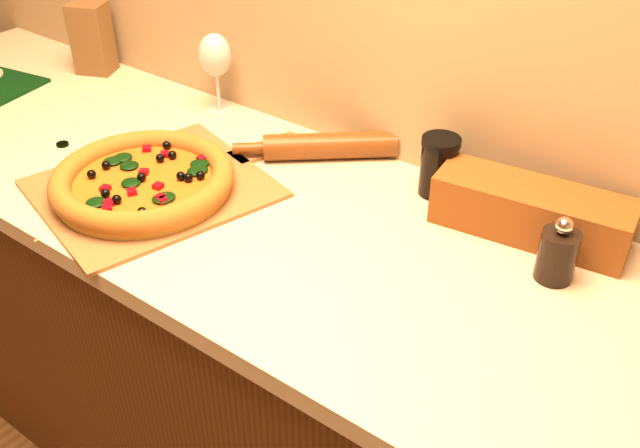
{
  "coord_description": "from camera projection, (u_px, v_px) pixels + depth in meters",
  "views": [
    {
      "loc": [
        0.71,
        0.54,
        1.69
      ],
      "look_at": [
        0.08,
        1.38,
        0.96
      ],
      "focal_mm": 40.0,
      "sensor_mm": 36.0,
      "label": 1
    }
  ],
  "objects": [
    {
      "name": "cabinet",
      "position": [
        305.0,
        390.0,
        1.65
      ],
      "size": [
        2.8,
        0.65,
        0.86
      ],
      "primitive_type": "cube",
      "color": "#41220D",
      "rests_on": "ground"
    },
    {
      "name": "countertop",
      "position": [
        302.0,
        232.0,
        1.4
      ],
      "size": [
        2.84,
        0.68,
        0.04
      ],
      "primitive_type": "cube",
      "color": "#BFAF95",
      "rests_on": "cabinet"
    },
    {
      "name": "pizza_peel",
      "position": [
        160.0,
        186.0,
        1.49
      ],
      "size": [
        0.5,
        0.64,
        0.01
      ],
      "rotation": [
        0.0,
        0.0,
        -0.28
      ],
      "color": "brown",
      "rests_on": "countertop"
    },
    {
      "name": "pizza",
      "position": [
        143.0,
        181.0,
        1.45
      ],
      "size": [
        0.37,
        0.37,
        0.05
      ],
      "color": "#C38A30",
      "rests_on": "pizza_peel"
    },
    {
      "name": "bottle_cap",
      "position": [
        62.0,
        144.0,
        1.64
      ],
      "size": [
        0.04,
        0.04,
        0.01
      ],
      "primitive_type": "cylinder",
      "rotation": [
        0.0,
        0.0,
        0.29
      ],
      "color": "black",
      "rests_on": "countertop"
    },
    {
      "name": "pepper_grinder",
      "position": [
        558.0,
        254.0,
        1.22
      ],
      "size": [
        0.07,
        0.07,
        0.13
      ],
      "color": "black",
      "rests_on": "countertop"
    },
    {
      "name": "rolling_pin",
      "position": [
        330.0,
        146.0,
        1.58
      ],
      "size": [
        0.35,
        0.3,
        0.06
      ],
      "rotation": [
        0.0,
        0.0,
        0.7
      ],
      "color": "#52290E",
      "rests_on": "countertop"
    },
    {
      "name": "bread_bag",
      "position": [
        531.0,
        211.0,
        1.33
      ],
      "size": [
        0.37,
        0.16,
        0.1
      ],
      "primitive_type": "cube",
      "rotation": [
        0.0,
        0.0,
        0.12
      ],
      "color": "brown",
      "rests_on": "countertop"
    },
    {
      "name": "wine_glass",
      "position": [
        215.0,
        57.0,
        1.71
      ],
      "size": [
        0.08,
        0.08,
        0.2
      ],
      "color": "silver",
      "rests_on": "countertop"
    },
    {
      "name": "paper_bag",
      "position": [
        92.0,
        38.0,
        1.95
      ],
      "size": [
        0.12,
        0.11,
        0.19
      ],
      "primitive_type": "cube",
      "rotation": [
        0.0,
        0.0,
        0.43
      ],
      "color": "brown",
      "rests_on": "countertop"
    },
    {
      "name": "dark_jar",
      "position": [
        439.0,
        166.0,
        1.44
      ],
      "size": [
        0.08,
        0.08,
        0.13
      ],
      "color": "black",
      "rests_on": "countertop"
    }
  ]
}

